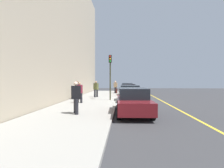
{
  "coord_description": "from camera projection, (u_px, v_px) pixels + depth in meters",
  "views": [
    {
      "loc": [
        16.52,
        -0.49,
        1.96
      ],
      "look_at": [
        -1.41,
        -1.61,
        1.59
      ],
      "focal_mm": 28.44,
      "sensor_mm": 36.0,
      "label": 1
    }
  ],
  "objects": [
    {
      "name": "rolling_suitcase",
      "position": [
        117.0,
        91.0,
        24.72
      ],
      "size": [
        0.34,
        0.22,
        0.99
      ],
      "color": "#471E19",
      "rests_on": "sidewalk"
    },
    {
      "name": "pedestrian_tan_coat",
      "position": [
        115.0,
        87.0,
        25.21
      ],
      "size": [
        0.55,
        0.53,
        1.71
      ],
      "color": "black",
      "rests_on": "sidewalk"
    },
    {
      "name": "parked_car_black",
      "position": [
        127.0,
        88.0,
        28.43
      ],
      "size": [
        4.71,
        1.95,
        1.51
      ],
      "color": "black",
      "rests_on": "ground"
    },
    {
      "name": "pedestrian_navy_coat",
      "position": [
        77.0,
        90.0,
        16.74
      ],
      "size": [
        0.48,
        0.58,
        1.75
      ],
      "color": "black",
      "rests_on": "sidewalk"
    },
    {
      "name": "parked_car_maroon",
      "position": [
        133.0,
        101.0,
        10.19
      ],
      "size": [
        4.45,
        2.0,
        1.51
      ],
      "color": "black",
      "rests_on": "ground"
    },
    {
      "name": "snow_bank_curb",
      "position": [
        121.0,
        102.0,
        14.95
      ],
      "size": [
        5.29,
        0.56,
        0.22
      ],
      "primitive_type": "cube",
      "color": "white",
      "rests_on": "ground"
    },
    {
      "name": "parked_car_red",
      "position": [
        128.0,
        90.0,
        21.73
      ],
      "size": [
        4.37,
        2.0,
        1.51
      ],
      "color": "black",
      "rests_on": "ground"
    },
    {
      "name": "pedestrian_olive_coat",
      "position": [
        96.0,
        89.0,
        19.04
      ],
      "size": [
        0.52,
        0.55,
        1.74
      ],
      "color": "black",
      "rests_on": "sidewalk"
    },
    {
      "name": "traffic_light_pole",
      "position": [
        110.0,
        69.0,
        16.3
      ],
      "size": [
        0.35,
        0.26,
        4.13
      ],
      "color": "#2D2D19",
      "rests_on": "sidewalk"
    },
    {
      "name": "pedestrian_burgundy_coat",
      "position": [
        79.0,
        92.0,
        14.24
      ],
      "size": [
        0.53,
        0.51,
        1.66
      ],
      "color": "black",
      "rests_on": "sidewalk"
    },
    {
      "name": "lane_stripe_centre",
      "position": [
        163.0,
        102.0,
        16.3
      ],
      "size": [
        28.0,
        0.14,
        0.01
      ],
      "primitive_type": "cube",
      "color": "gold",
      "rests_on": "ground"
    },
    {
      "name": "ground_plane",
      "position": [
        128.0,
        101.0,
        16.5
      ],
      "size": [
        56.0,
        56.0,
        0.0
      ],
      "primitive_type": "plane",
      "color": "#333335"
    },
    {
      "name": "sidewalk",
      "position": [
        93.0,
        100.0,
        16.7
      ],
      "size": [
        28.0,
        4.6,
        0.15
      ],
      "primitive_type": "cube",
      "color": "gray",
      "rests_on": "ground"
    },
    {
      "name": "pedestrian_black_coat",
      "position": [
        76.0,
        97.0,
        9.53
      ],
      "size": [
        0.54,
        0.55,
        1.74
      ],
      "color": "black",
      "rests_on": "sidewalk"
    },
    {
      "name": "building_facade",
      "position": [
        64.0,
        22.0,
        16.72
      ],
      "size": [
        32.0,
        0.8,
        15.0
      ],
      "primitive_type": "cube",
      "color": "tan",
      "rests_on": "ground"
    },
    {
      "name": "parked_car_silver",
      "position": [
        130.0,
        94.0,
        15.94
      ],
      "size": [
        4.19,
        1.95,
        1.51
      ],
      "color": "black",
      "rests_on": "ground"
    }
  ]
}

